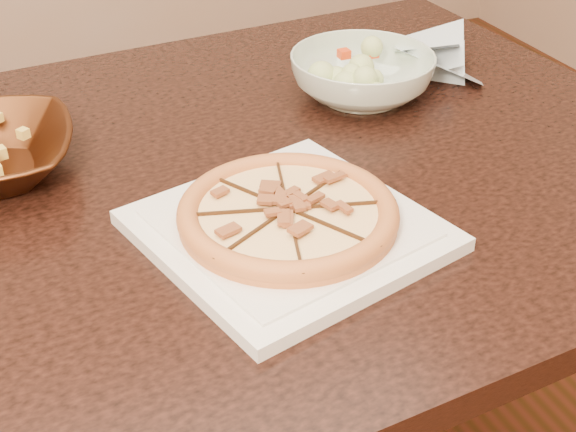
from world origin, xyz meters
name	(u,v)px	position (x,y,z in m)	size (l,w,h in m)	color
dining_table	(170,240)	(-0.11, -0.14, 0.66)	(1.59, 1.08, 0.75)	black
plate	(288,230)	(0.00, -0.32, 0.76)	(0.38, 0.38, 0.02)	white
pizza	(288,213)	(0.00, -0.32, 0.78)	(0.26, 0.26, 0.03)	#B9633C
salad_bowl	(362,76)	(0.26, 0.00, 0.79)	(0.23, 0.23, 0.07)	silver
salad	(363,44)	(0.26, 0.00, 0.84)	(0.09, 0.12, 0.04)	#B2C374
cling_film	(430,58)	(0.42, 0.05, 0.78)	(0.17, 0.14, 0.05)	silver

